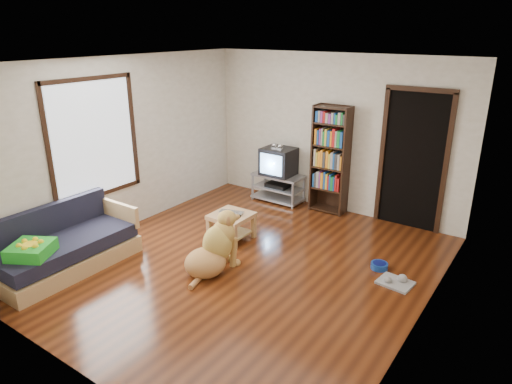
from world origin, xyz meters
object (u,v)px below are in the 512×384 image
Objects in this scene: bookshelf at (331,154)px; tv_stand at (278,187)px; crt_tv at (279,161)px; dog at (214,250)px; laptop at (230,214)px; coffee_table at (231,222)px; sofa at (66,249)px; dog_bowl at (379,266)px; grey_rag at (395,283)px; green_cushion at (31,250)px.

tv_stand is at bearing -174.37° from bookshelf.
crt_tv is 2.74m from dog.
bookshelf is at bearing 54.91° from laptop.
crt_tv is (0.00, 0.02, 0.47)m from tv_stand.
bookshelf reaches higher than coffee_table.
bookshelf is at bearing 83.95° from dog.
sofa is (-0.97, -3.63, -0.01)m from tv_stand.
tv_stand reaches higher than dog_bowl.
coffee_table reaches higher than dog_bowl.
coffee_table is at bearing -80.74° from tv_stand.
dog_bowl is at bearing -29.21° from tv_stand.
sofa is at bearing -117.32° from bookshelf.
grey_rag is at bearing 3.41° from coffee_table.
dog_bowl is 2.26m from bookshelf.
laptop is at bearing 34.46° from green_cushion.
crt_tv is at bearing 149.14° from grey_rag.
dog reaches higher than green_cushion.
dog is (1.64, 1.03, 0.03)m from sofa.
crt_tv is 1.85m from coffee_table.
dog is (-1.74, -1.25, 0.25)m from dog_bowl.
bookshelf reaches higher than dog.
dog reaches higher than laptop.
green_cushion reaches higher than coffee_table.
green_cushion is at bearing -144.49° from grey_rag.
green_cushion is at bearing -115.34° from coffee_table.
tv_stand is at bearing 104.34° from dog.
dog is at bearing -153.87° from grey_rag.
crt_tv is at bearing 75.07° from sofa.
tv_stand is 2.68m from dog.
sofa is at bearing -105.02° from tv_stand.
green_cushion is at bearing -139.44° from dog_bowl.
dog is at bearing 32.19° from sofa.
tv_stand is 1.64× the size of coffee_table.
sofa is at bearing -151.09° from grey_rag.
sofa reaches higher than coffee_table.
dog is (0.66, -2.60, 0.02)m from tv_stand.
laptop is at bearing -81.00° from crt_tv.
laptop is 0.40× the size of tv_stand.
crt_tv is 0.59× the size of dog.
grey_rag is at bearing -30.86° from crt_tv.
grey_rag is 0.73× the size of coffee_table.
bookshelf reaches higher than grey_rag.
green_cushion is at bearing -101.61° from tv_stand.
dog_bowl is 0.55× the size of grey_rag.
green_cushion is 2.17m from dog.
sofa is 1.94m from dog.
dog is (0.66, -2.62, -0.45)m from crt_tv.
dog_bowl is 2.86m from crt_tv.
laptop is 0.20× the size of bookshelf.
dog_bowl is at bearing 140.19° from grey_rag.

